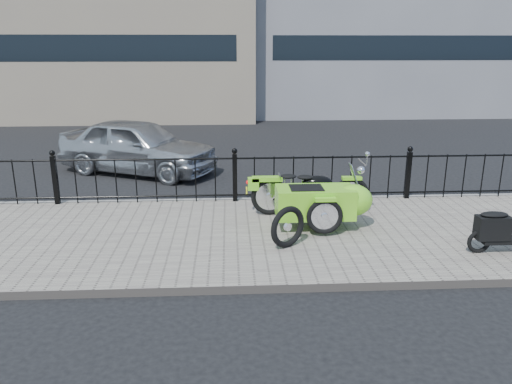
{
  "coord_description": "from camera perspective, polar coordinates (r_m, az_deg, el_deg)",
  "views": [
    {
      "loc": [
        -0.11,
        -8.27,
        3.14
      ],
      "look_at": [
        0.34,
        -0.1,
        0.71
      ],
      "focal_mm": 35.0,
      "sensor_mm": 36.0,
      "label": 1
    }
  ],
  "objects": [
    {
      "name": "motorcycle_sidecar",
      "position": [
        8.62,
        7.75,
        -0.81
      ],
      "size": [
        2.28,
        1.48,
        0.98
      ],
      "color": "black",
      "rests_on": "sidewalk"
    },
    {
      "name": "iron_fence",
      "position": [
        9.91,
        -2.43,
        1.58
      ],
      "size": [
        14.11,
        0.11,
        1.08
      ],
      "color": "black",
      "rests_on": "sidewalk"
    },
    {
      "name": "ground",
      "position": [
        8.85,
        -2.26,
        -4.27
      ],
      "size": [
        120.0,
        120.0,
        0.0
      ],
      "primitive_type": "plane",
      "color": "black",
      "rests_on": "ground"
    },
    {
      "name": "sedan_car",
      "position": [
        12.91,
        -13.39,
        5.14
      ],
      "size": [
        4.36,
        3.18,
        1.38
      ],
      "primitive_type": "imported",
      "rotation": [
        0.0,
        0.0,
        1.14
      ],
      "color": "#AEB1B5",
      "rests_on": "ground"
    },
    {
      "name": "spare_tire",
      "position": [
        7.68,
        3.64,
        -4.0
      ],
      "size": [
        0.59,
        0.46,
        0.66
      ],
      "primitive_type": "torus",
      "rotation": [
        1.57,
        0.0,
        0.63
      ],
      "color": "black",
      "rests_on": "sidewalk"
    },
    {
      "name": "curb",
      "position": [
        10.19,
        -2.4,
        -1.08
      ],
      "size": [
        30.0,
        0.1,
        0.12
      ],
      "primitive_type": "cube",
      "color": "gray",
      "rests_on": "ground"
    },
    {
      "name": "sidewalk",
      "position": [
        8.36,
        -2.21,
        -5.1
      ],
      "size": [
        30.0,
        3.8,
        0.12
      ],
      "primitive_type": "cube",
      "color": "slate",
      "rests_on": "ground"
    },
    {
      "name": "scooter",
      "position": [
        8.35,
        26.69,
        -3.92
      ],
      "size": [
        1.34,
        0.39,
        0.91
      ],
      "color": "black",
      "rests_on": "sidewalk"
    }
  ]
}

